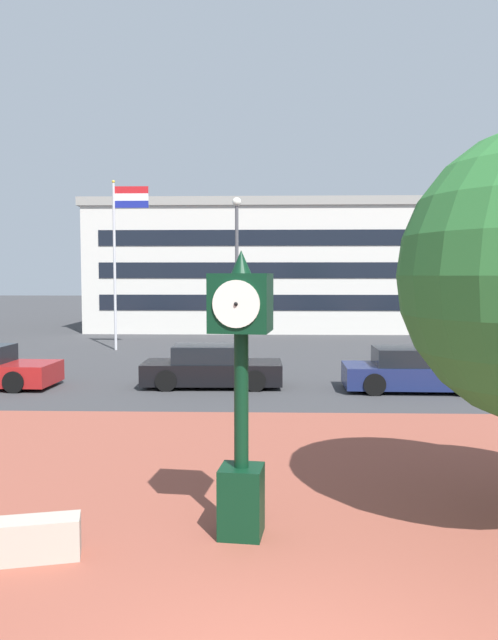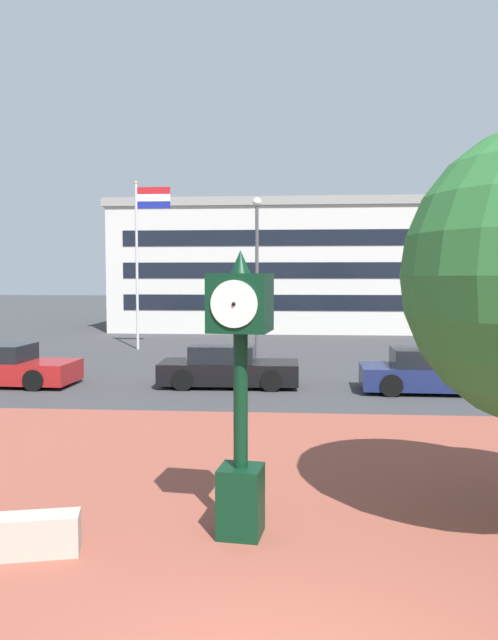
% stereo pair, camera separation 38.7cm
% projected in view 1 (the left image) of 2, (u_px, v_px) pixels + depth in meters
% --- Properties ---
extents(plaza_brick_paving, '(44.00, 14.72, 0.01)m').
position_uv_depth(plaza_brick_paving, '(277.00, 533.00, 8.35)').
color(plaza_brick_paving, brown).
rests_on(plaza_brick_paving, ground).
extents(street_clock, '(0.83, 0.87, 3.74)m').
position_uv_depth(street_clock, '(241.00, 380.00, 8.15)').
color(street_clock, black).
rests_on(street_clock, ground).
extents(car_street_mid, '(4.13, 2.00, 1.28)m').
position_uv_depth(car_street_mid, '(412.00, 371.00, 18.69)').
color(car_street_mid, navy).
rests_on(car_street_mid, ground).
extents(car_street_distant, '(4.27, 1.97, 1.28)m').
position_uv_depth(car_street_distant, '(211.00, 368.00, 19.38)').
color(car_street_distant, black).
rests_on(car_street_distant, ground).
extents(flagpole_primary, '(1.64, 0.14, 7.68)m').
position_uv_depth(flagpole_primary, '(119.00, 249.00, 28.52)').
color(flagpole_primary, silver).
rests_on(flagpole_primary, ground).
extents(civic_building, '(21.20, 13.56, 7.90)m').
position_uv_depth(civic_building, '(262.00, 267.00, 42.63)').
color(civic_building, beige).
rests_on(civic_building, ground).
extents(street_lamp_post, '(0.36, 0.36, 6.55)m').
position_uv_depth(street_lamp_post, '(237.00, 261.00, 25.58)').
color(street_lamp_post, '#4C4C51').
rests_on(street_lamp_post, ground).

